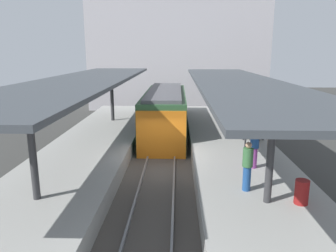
% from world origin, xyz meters
% --- Properties ---
extents(ground_plane, '(80.00, 80.00, 0.00)m').
position_xyz_m(ground_plane, '(0.00, 0.00, 0.00)').
color(ground_plane, '#383835').
extents(platform_left, '(4.40, 28.00, 1.00)m').
position_xyz_m(platform_left, '(-3.80, 0.00, 0.50)').
color(platform_left, '#9E9E99').
rests_on(platform_left, ground_plane).
extents(platform_right, '(4.40, 28.00, 1.00)m').
position_xyz_m(platform_right, '(3.80, 0.00, 0.50)').
color(platform_right, '#9E9E99').
rests_on(platform_right, ground_plane).
extents(track_ballast, '(3.20, 28.00, 0.20)m').
position_xyz_m(track_ballast, '(0.00, 0.00, 0.10)').
color(track_ballast, '#4C4742').
rests_on(track_ballast, ground_plane).
extents(rail_near_side, '(0.08, 28.00, 0.14)m').
position_xyz_m(rail_near_side, '(-0.72, 0.00, 0.27)').
color(rail_near_side, slate).
rests_on(rail_near_side, track_ballast).
extents(rail_far_side, '(0.08, 28.00, 0.14)m').
position_xyz_m(rail_far_side, '(0.72, 0.00, 0.27)').
color(rail_far_side, slate).
rests_on(rail_far_side, track_ballast).
extents(commuter_train, '(2.78, 10.43, 3.10)m').
position_xyz_m(commuter_train, '(0.00, 6.82, 1.73)').
color(commuter_train, '#2D5633').
rests_on(commuter_train, track_ballast).
extents(canopy_left, '(4.18, 21.00, 3.49)m').
position_xyz_m(canopy_left, '(-3.80, 1.40, 4.36)').
color(canopy_left, '#333335').
rests_on(canopy_left, platform_left).
extents(canopy_right, '(4.18, 21.00, 3.42)m').
position_xyz_m(canopy_right, '(3.80, 1.40, 4.30)').
color(canopy_right, '#333335').
rests_on(canopy_right, platform_right).
extents(platform_bench, '(1.40, 0.41, 0.86)m').
position_xyz_m(platform_bench, '(5.09, 2.85, 1.46)').
color(platform_bench, black).
rests_on(platform_bench, platform_right).
extents(platform_sign, '(0.90, 0.08, 2.21)m').
position_xyz_m(platform_sign, '(4.09, 0.10, 2.62)').
color(platform_sign, '#262628').
rests_on(platform_sign, platform_right).
extents(litter_bin, '(0.44, 0.44, 0.80)m').
position_xyz_m(litter_bin, '(4.85, -4.98, 1.40)').
color(litter_bin, maroon).
rests_on(litter_bin, platform_right).
extents(passenger_near_bench, '(0.36, 0.36, 1.73)m').
position_xyz_m(passenger_near_bench, '(4.08, -1.74, 1.90)').
color(passenger_near_bench, '#7A337A').
rests_on(passenger_near_bench, platform_right).
extents(passenger_mid_platform, '(0.36, 0.36, 1.68)m').
position_xyz_m(passenger_mid_platform, '(5.26, 4.86, 1.87)').
color(passenger_mid_platform, '#7A337A').
rests_on(passenger_mid_platform, platform_right).
extents(passenger_far_end, '(0.36, 0.36, 1.77)m').
position_xyz_m(passenger_far_end, '(3.31, -4.02, 1.92)').
color(passenger_far_end, navy).
rests_on(passenger_far_end, platform_right).
extents(station_building_backdrop, '(18.00, 6.00, 11.00)m').
position_xyz_m(station_building_backdrop, '(0.83, 20.00, 5.50)').
color(station_building_backdrop, '#B7B2B7').
rests_on(station_building_backdrop, ground_plane).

